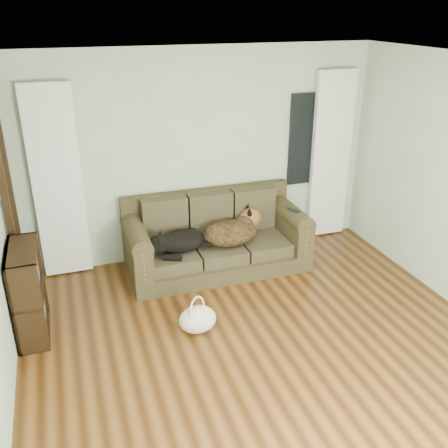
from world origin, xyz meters
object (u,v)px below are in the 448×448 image
object	(u,v)px
sofa	(217,235)
dog_shepherd	(232,231)
dog_black_lab	(178,241)
bookshelf	(28,289)
tote_bag	(198,318)

from	to	relation	value
sofa	dog_shepherd	xyz separation A→B (m)	(0.18, -0.05, 0.04)
dog_black_lab	dog_shepherd	xyz separation A→B (m)	(0.68, 0.03, 0.01)
bookshelf	dog_shepherd	bearing A→B (deg)	22.19
sofa	tote_bag	world-z (taller)	sofa
sofa	dog_shepherd	world-z (taller)	sofa
dog_black_lab	tote_bag	bearing A→B (deg)	-95.92
dog_black_lab	dog_shepherd	bearing A→B (deg)	1.10
tote_bag	sofa	bearing A→B (deg)	63.85
sofa	tote_bag	bearing A→B (deg)	-116.15
sofa	bookshelf	world-z (taller)	bookshelf
dog_black_lab	bookshelf	xyz separation A→B (m)	(-1.64, -0.61, 0.02)
tote_bag	bookshelf	bearing A→B (deg)	161.73
dog_black_lab	tote_bag	distance (m)	1.17
dog_black_lab	tote_bag	size ratio (longest dim) A/B	1.54
tote_bag	bookshelf	distance (m)	1.67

